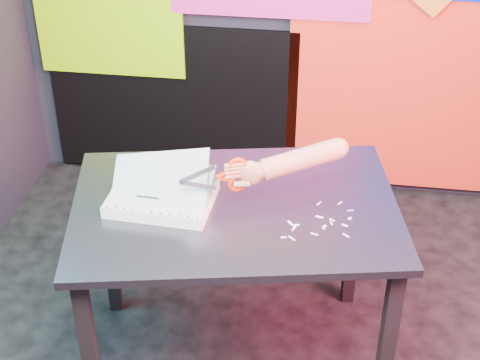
# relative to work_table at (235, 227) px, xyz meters

# --- Properties ---
(room) EXTENTS (3.01, 3.01, 2.71)m
(room) POSITION_rel_work_table_xyz_m (0.23, -0.18, 0.70)
(room) COLOR black
(room) RESTS_ON ground
(backdrop) EXTENTS (2.88, 0.05, 2.08)m
(backdrop) POSITION_rel_work_table_xyz_m (0.29, 1.29, 0.30)
(backdrop) COLOR red
(backdrop) RESTS_ON ground
(work_table) EXTENTS (1.26, 0.96, 0.75)m
(work_table) POSITION_rel_work_table_xyz_m (0.00, 0.00, 0.00)
(work_table) COLOR black
(work_table) RESTS_ON ground
(printout_stack) EXTENTS (0.37, 0.28, 0.19)m
(printout_stack) POSITION_rel_work_table_xyz_m (-0.25, -0.02, 0.12)
(printout_stack) COLOR silver
(printout_stack) RESTS_ON work_table
(scissors) EXTENTS (0.22, 0.09, 0.13)m
(scissors) POSITION_rel_work_table_xyz_m (-0.00, -0.02, 0.24)
(scissors) COLOR silver
(scissors) RESTS_ON printout_stack
(hand_forearm) EXTENTS (0.40, 0.19, 0.14)m
(hand_forearm) POSITION_rel_work_table_xyz_m (0.19, 0.05, 0.26)
(hand_forearm) COLOR #B3714C
(hand_forearm) RESTS_ON work_table
(paper_clippings) EXTENTS (0.23, 0.24, 0.00)m
(paper_clippings) POSITION_rel_work_table_xyz_m (0.29, -0.07, 0.10)
(paper_clippings) COLOR silver
(paper_clippings) RESTS_ON work_table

